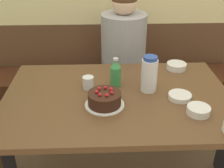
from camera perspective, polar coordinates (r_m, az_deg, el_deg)
bench_seat at (r=2.63m, az=0.01°, el=-2.58°), size 2.25×0.38×0.47m
dining_table at (r=1.70m, az=1.13°, el=-4.95°), size 1.34×0.89×0.75m
birthday_cake at (r=1.55m, az=-1.53°, el=-3.08°), size 0.22×0.22×0.10m
water_pitcher at (r=1.67m, az=7.58°, el=1.99°), size 0.10×0.10×0.22m
soju_bottle at (r=1.73m, az=0.75°, el=2.32°), size 0.07×0.07×0.18m
bowl_soup_white at (r=1.67m, az=13.61°, el=-2.43°), size 0.13×0.13×0.03m
bowl_rice_small at (r=1.55m, az=17.16°, el=-5.13°), size 0.12×0.12×0.04m
bowl_side_dish at (r=2.02m, az=12.97°, el=3.57°), size 0.14×0.14×0.04m
glass_water_tall at (r=1.72m, az=-4.85°, el=0.29°), size 0.07×0.07×0.08m
person_pale_blue_shirt at (r=2.35m, az=2.27°, el=3.60°), size 0.36×0.36×1.23m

